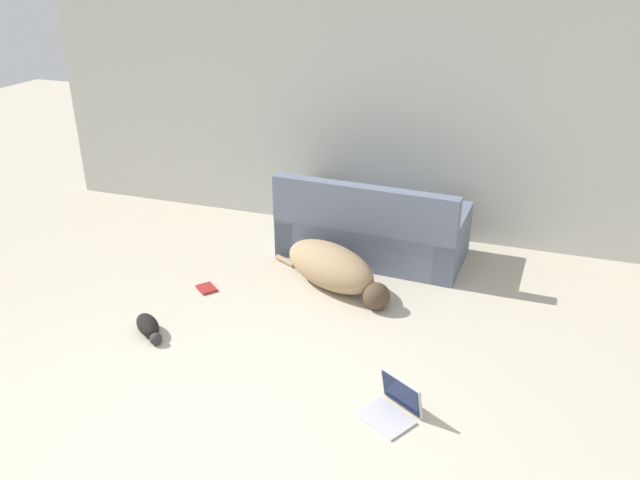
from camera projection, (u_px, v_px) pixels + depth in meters
The scene contains 7 objects.
ground_plane at pixel (200, 465), 3.81m from camera, with size 20.00×20.00×0.00m, color #BCB29E.
wall_back at pixel (368, 114), 6.59m from camera, with size 7.55×0.06×2.59m.
couch at pixel (372, 231), 6.34m from camera, with size 1.88×1.01×0.87m.
dog at pixel (333, 268), 5.76m from camera, with size 1.37×0.88×0.41m.
cat at pixel (149, 327), 5.09m from camera, with size 0.42×0.36×0.15m.
laptop_open at pixel (395, 403), 4.20m from camera, with size 0.46×0.45×0.27m.
book_red at pixel (207, 288), 5.79m from camera, with size 0.24×0.23×0.02m.
Camera 1 is at (1.63, -2.49, 2.86)m, focal length 35.00 mm.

